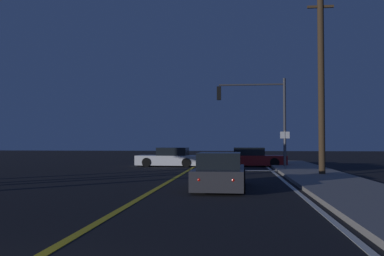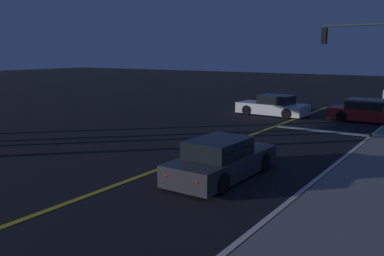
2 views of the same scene
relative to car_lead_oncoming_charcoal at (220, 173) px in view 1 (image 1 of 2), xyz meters
The scene contains 10 objects.
sidewalk_right 4.59m from the car_lead_oncoming_charcoal, ahead, with size 3.20×42.97×0.15m, color gray.
lane_line_center 2.41m from the car_lead_oncoming_charcoal, behind, with size 0.20×40.58×0.01m, color gold.
lane_line_edge_right 2.78m from the car_lead_oncoming_charcoal, ahead, with size 0.16×40.58×0.01m, color silver.
stop_bar 10.19m from the car_lead_oncoming_charcoal, 88.24° to the left, with size 5.28×0.50×0.01m, color silver.
car_lead_oncoming_charcoal is the anchor object (origin of this frame).
car_far_approaching_red 14.85m from the car_lead_oncoming_charcoal, 83.41° to the left, with size 4.74×1.96×1.34m.
car_distant_tail_white 14.62m from the car_lead_oncoming_charcoal, 106.40° to the left, with size 4.65×2.12×1.34m.
traffic_signal_near_right 13.11m from the car_lead_oncoming_charcoal, 80.26° to the left, with size 4.55×0.28×5.95m.
utility_pole_right 8.93m from the car_lead_oncoming_charcoal, 50.76° to the left, with size 1.56×0.32×9.98m.
street_sign_corner 10.32m from the car_lead_oncoming_charcoal, 70.35° to the left, with size 0.56×0.13×2.40m.
Camera 1 is at (2.97, -3.56, 1.72)m, focal length 39.56 mm.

